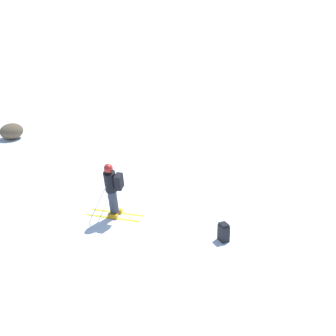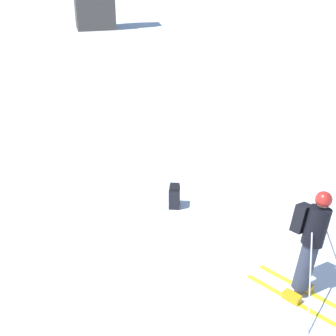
{
  "view_description": "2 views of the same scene",
  "coord_description": "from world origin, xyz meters",
  "views": [
    {
      "loc": [
        9.84,
        11.82,
        7.38
      ],
      "look_at": [
        0.36,
        1.37,
        1.68
      ],
      "focal_mm": 60.0,
      "sensor_mm": 36.0,
      "label": 1
    },
    {
      "loc": [
        -2.22,
        -5.12,
        5.21
      ],
      "look_at": [
        -0.31,
        2.65,
        1.16
      ],
      "focal_mm": 50.0,
      "sensor_mm": 36.0,
      "label": 2
    }
  ],
  "objects": [
    {
      "name": "skier",
      "position": [
        1.35,
        0.14,
        0.98
      ],
      "size": [
        1.47,
        1.65,
        1.78
      ],
      "rotation": [
        0.0,
        0.0,
        0.55
      ],
      "color": "yellow",
      "rests_on": "ground"
    },
    {
      "name": "spare_backpack",
      "position": [
        -0.06,
        3.1,
        0.24
      ],
      "size": [
        0.3,
        0.35,
        0.5
      ],
      "rotation": [
        0.0,
        0.0,
        1.25
      ],
      "color": "black",
      "rests_on": "ground"
    },
    {
      "name": "ground_plane",
      "position": [
        0.0,
        0.0,
        0.0
      ],
      "size": [
        300.0,
        300.0,
        0.0
      ],
      "primitive_type": "plane",
      "color": "white"
    }
  ]
}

